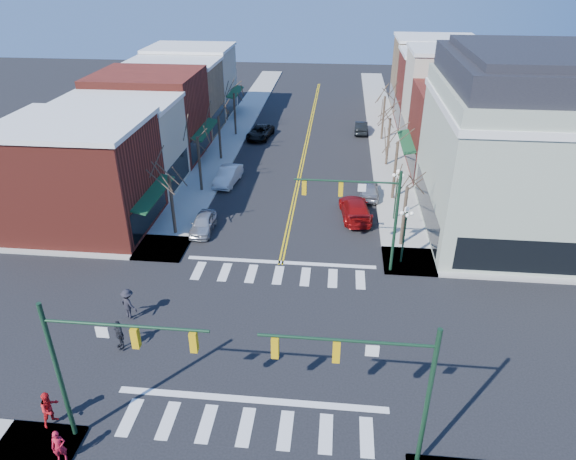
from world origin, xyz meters
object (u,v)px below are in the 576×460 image
(lamppost_midblock, at_px, (397,186))
(car_left_mid, at_px, (228,176))
(car_right_near, at_px, (355,209))
(pedestrian_red_a, at_px, (59,446))
(victorian_corner, at_px, (521,146))
(pedestrian_dark_b, at_px, (128,304))
(car_left_far, at_px, (260,132))
(lamppost_corner, at_px, (405,225))
(car_left_near, at_px, (203,223))
(car_right_mid, at_px, (369,189))
(car_right_far, at_px, (361,127))
(pedestrian_dark_a, at_px, (119,334))
(pedestrian_red_b, at_px, (50,408))

(lamppost_midblock, relative_size, car_left_mid, 0.94)
(car_right_near, bearing_deg, pedestrian_red_a, 55.25)
(victorian_corner, bearing_deg, pedestrian_dark_b, -150.72)
(car_right_near, bearing_deg, car_left_far, -68.37)
(lamppost_corner, distance_m, car_left_far, 29.25)
(lamppost_corner, distance_m, car_left_near, 15.12)
(car_right_mid, distance_m, car_right_far, 18.09)
(victorian_corner, relative_size, pedestrian_dark_b, 7.56)
(pedestrian_dark_b, bearing_deg, lamppost_midblock, -109.31)
(pedestrian_red_a, bearing_deg, car_right_far, 53.48)
(car_right_far, relative_size, pedestrian_dark_a, 2.41)
(pedestrian_red_a, height_order, pedestrian_dark_b, pedestrian_dark_b)
(car_right_near, height_order, pedestrian_red_b, pedestrian_red_b)
(lamppost_corner, height_order, car_right_near, lamppost_corner)
(lamppost_midblock, bearing_deg, pedestrian_red_a, -123.15)
(victorian_corner, distance_m, lamppost_corner, 10.89)
(pedestrian_dark_a, bearing_deg, car_left_near, 129.20)
(car_left_mid, bearing_deg, car_right_far, 59.04)
(car_left_mid, bearing_deg, car_right_mid, -1.03)
(pedestrian_red_b, xyz_separation_m, pedestrian_dark_a, (1.11, 5.15, -0.01))
(car_right_mid, bearing_deg, lamppost_corner, 100.29)
(car_left_mid, bearing_deg, lamppost_midblock, -15.82)
(car_left_mid, bearing_deg, pedestrian_dark_b, -88.05)
(car_left_near, height_order, pedestrian_dark_b, pedestrian_dark_b)
(lamppost_midblock, distance_m, car_right_mid, 5.18)
(victorian_corner, height_order, car_left_near, victorian_corner)
(car_right_mid, distance_m, pedestrian_dark_b, 23.47)
(car_left_mid, xyz_separation_m, pedestrian_dark_a, (-1.12, -22.78, 0.27))
(lamppost_midblock, relative_size, pedestrian_red_a, 2.75)
(lamppost_corner, distance_m, car_right_mid, 11.18)
(lamppost_corner, xyz_separation_m, car_left_far, (-13.60, 25.80, -2.26))
(lamppost_midblock, xyz_separation_m, car_right_near, (-3.06, 0.15, -2.18))
(victorian_corner, xyz_separation_m, pedestrian_dark_b, (-24.49, -13.74, -5.56))
(lamppost_midblock, relative_size, pedestrian_dark_a, 2.48)
(car_right_far, bearing_deg, car_left_near, 66.30)
(car_left_near, distance_m, car_right_near, 12.05)
(victorian_corner, height_order, car_right_mid, victorian_corner)
(car_left_far, height_order, pedestrian_dark_a, pedestrian_dark_a)
(car_right_far, bearing_deg, victorian_corner, 116.67)
(lamppost_corner, bearing_deg, car_left_near, 167.66)
(car_right_near, relative_size, car_right_mid, 1.30)
(lamppost_corner, xyz_separation_m, pedestrian_dark_a, (-15.72, -10.30, -1.94))
(car_left_mid, bearing_deg, pedestrian_red_a, -85.28)
(victorian_corner, bearing_deg, pedestrian_red_a, -135.69)
(car_left_mid, height_order, car_right_mid, car_left_mid)
(lamppost_corner, xyz_separation_m, car_right_mid, (-1.80, 10.80, -2.26))
(lamppost_midblock, height_order, car_right_mid, lamppost_midblock)
(car_right_far, distance_m, pedestrian_dark_a, 41.50)
(car_left_near, bearing_deg, car_left_far, 86.56)
(pedestrian_dark_b, bearing_deg, car_right_near, -103.03)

